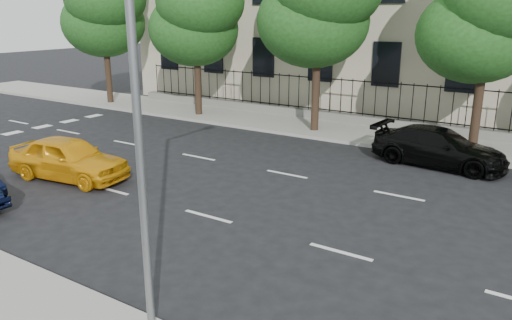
# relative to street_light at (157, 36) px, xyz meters

# --- Properties ---
(ground) EXTENTS (120.00, 120.00, 0.00)m
(ground) POSITION_rel_street_light_xyz_m (-2.50, 1.77, -5.15)
(ground) COLOR black
(ground) RESTS_ON ground
(far_sidewalk) EXTENTS (60.00, 4.00, 0.15)m
(far_sidewalk) POSITION_rel_street_light_xyz_m (-2.50, 15.77, -5.07)
(far_sidewalk) COLOR gray
(far_sidewalk) RESTS_ON ground
(lane_markings) EXTENTS (49.60, 4.62, 0.01)m
(lane_markings) POSITION_rel_street_light_xyz_m (-2.50, 6.52, -5.14)
(lane_markings) COLOR silver
(lane_markings) RESTS_ON ground
(iron_fence) EXTENTS (30.00, 0.50, 2.20)m
(iron_fence) POSITION_rel_street_light_xyz_m (-2.50, 17.47, -4.50)
(iron_fence) COLOR slate
(iron_fence) RESTS_ON far_sidewalk
(street_light) EXTENTS (0.25, 3.32, 8.05)m
(street_light) POSITION_rel_street_light_xyz_m (0.00, 0.00, 0.00)
(street_light) COLOR slate
(street_light) RESTS_ON near_sidewalk
(tree_a) EXTENTS (5.71, 5.31, 9.39)m
(tree_a) POSITION_rel_street_light_xyz_m (-18.46, 15.13, 0.98)
(tree_a) COLOR #382619
(tree_a) RESTS_ON far_sidewalk
(tree_b) EXTENTS (5.53, 5.12, 8.97)m
(tree_b) POSITION_rel_street_light_xyz_m (-11.46, 15.13, 0.69)
(tree_b) COLOR #382619
(tree_b) RESTS_ON far_sidewalk
(tree_d) EXTENTS (5.34, 4.94, 8.84)m
(tree_d) POSITION_rel_street_light_xyz_m (2.54, 15.13, 0.69)
(tree_d) COLOR #382619
(tree_d) RESTS_ON far_sidewalk
(yellow_taxi) EXTENTS (4.51, 2.31, 1.47)m
(yellow_taxi) POSITION_rel_street_light_xyz_m (-8.53, 4.32, -4.41)
(yellow_taxi) COLOR orange
(yellow_taxi) RESTS_ON ground
(black_sedan) EXTENTS (5.01, 2.39, 1.41)m
(black_sedan) POSITION_rel_street_light_xyz_m (1.69, 12.74, -4.44)
(black_sedan) COLOR black
(black_sedan) RESTS_ON ground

